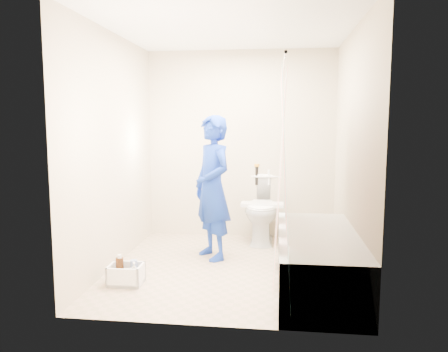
# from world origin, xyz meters

# --- Properties ---
(floor) EXTENTS (2.60, 2.60, 0.00)m
(floor) POSITION_xyz_m (0.00, 0.00, 0.00)
(floor) COLOR tan
(floor) RESTS_ON ground
(ceiling) EXTENTS (2.40, 2.60, 0.02)m
(ceiling) POSITION_xyz_m (0.00, 0.00, 2.40)
(ceiling) COLOR white
(ceiling) RESTS_ON wall_back
(wall_back) EXTENTS (2.40, 0.02, 2.40)m
(wall_back) POSITION_xyz_m (0.00, 1.30, 1.20)
(wall_back) COLOR #C0B193
(wall_back) RESTS_ON ground
(wall_front) EXTENTS (2.40, 0.02, 2.40)m
(wall_front) POSITION_xyz_m (0.00, -1.30, 1.20)
(wall_front) COLOR #C0B193
(wall_front) RESTS_ON ground
(wall_left) EXTENTS (0.02, 2.60, 2.40)m
(wall_left) POSITION_xyz_m (-1.20, 0.00, 1.20)
(wall_left) COLOR #C0B193
(wall_left) RESTS_ON ground
(wall_right) EXTENTS (0.02, 2.60, 2.40)m
(wall_right) POSITION_xyz_m (1.20, 0.00, 1.20)
(wall_right) COLOR #C0B193
(wall_right) RESTS_ON ground
(bathtub) EXTENTS (0.70, 1.75, 0.50)m
(bathtub) POSITION_xyz_m (0.85, -0.43, 0.27)
(bathtub) COLOR silver
(bathtub) RESTS_ON ground
(curtain_rod) EXTENTS (0.02, 1.90, 0.02)m
(curtain_rod) POSITION_xyz_m (0.52, -0.43, 1.95)
(curtain_rod) COLOR silver
(curtain_rod) RESTS_ON wall_back
(shower_curtain) EXTENTS (0.06, 1.75, 1.80)m
(shower_curtain) POSITION_xyz_m (0.52, -0.43, 1.02)
(shower_curtain) COLOR white
(shower_curtain) RESTS_ON curtain_rod
(toilet) EXTENTS (0.47, 0.83, 0.84)m
(toilet) POSITION_xyz_m (0.30, 1.08, 0.42)
(toilet) COLOR white
(toilet) RESTS_ON ground
(tank_lid) EXTENTS (0.52, 0.23, 0.04)m
(tank_lid) POSITION_xyz_m (0.30, 0.95, 0.49)
(tank_lid) COLOR white
(tank_lid) RESTS_ON toilet
(tank_internals) EXTENTS (0.21, 0.07, 0.27)m
(tank_internals) POSITION_xyz_m (0.25, 1.30, 0.83)
(tank_internals) COLOR black
(tank_internals) RESTS_ON toilet
(plumber) EXTENTS (0.65, 0.68, 1.57)m
(plumber) POSITION_xyz_m (-0.22, 0.33, 0.78)
(plumber) COLOR #0E0F8C
(plumber) RESTS_ON ground
(cleaning_caddy) EXTENTS (0.31, 0.25, 0.24)m
(cleaning_caddy) POSITION_xyz_m (-0.89, -0.56, 0.09)
(cleaning_caddy) COLOR white
(cleaning_caddy) RESTS_ON ground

